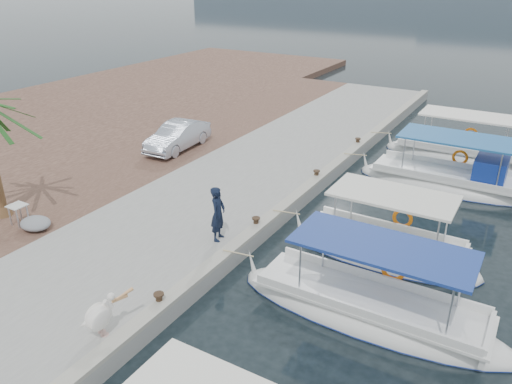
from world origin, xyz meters
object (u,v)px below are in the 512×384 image
fisherman (218,214)px  parked_car (178,136)px  pelican (100,316)px  fishing_caique_e (458,156)px  fishing_caique_b (368,312)px  fishing_caique_c (382,252)px  fishing_caique_d (447,183)px

fisherman → parked_car: size_ratio=0.47×
pelican → fishing_caique_e: bearing=75.1°
fishing_caique_e → fishing_caique_b: bearing=-89.1°
fishing_caique_c → fisherman: 5.45m
fishing_caique_d → fishing_caique_b: bearing=-90.3°
fishing_caique_c → fishing_caique_e: (0.42, 10.75, -0.00)m
fishing_caique_d → parked_car: size_ratio=1.89×
pelican → parked_car: (-6.89, 11.55, 0.12)m
fishing_caique_c → parked_car: 12.05m
fisherman → fishing_caique_b: bearing=-110.4°
fishing_caique_d → pelican: 15.52m
fishing_caique_c → pelican: 8.96m
fishing_caique_b → fisherman: 5.50m
fishing_caique_e → parked_car: (-11.79, -6.90, 1.02)m
fisherman → parked_car: (-6.71, 6.34, -0.27)m
fishing_caique_d → pelican: (-5.17, -14.61, 0.84)m
fisherman → parked_car: bearing=33.9°
fishing_caique_b → fishing_caique_e: same height
fishing_caique_d → fishing_caique_c: bearing=-95.6°
fishing_caique_c → fishing_caique_d: bearing=84.4°
fishing_caique_b → parked_car: (-12.01, 7.05, 1.02)m
parked_car → fishing_caique_c: bearing=-21.9°
fishing_caique_d → fishing_caique_e: size_ratio=1.04×
fishing_caique_e → fisherman: (-5.09, -13.23, 1.29)m
pelican → fisherman: 5.24m
fishing_caique_e → pelican: bearing=-104.9°
fishing_caique_d → fisherman: (-5.35, -9.39, 1.23)m
fishing_caique_e → fisherman: 14.24m
fishing_caique_b → pelican: (-5.12, -4.51, 0.90)m
fishing_caique_b → fishing_caique_e: bearing=90.9°
fisherman → fishing_caique_e: bearing=-33.8°
pelican → fisherman: fisherman is taller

